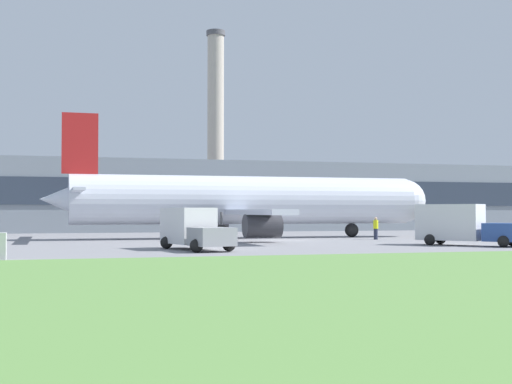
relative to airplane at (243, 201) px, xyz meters
name	(u,v)px	position (x,y,z in m)	size (l,w,h in m)	color
ground_plane	(284,240)	(1.92, -4.32, -2.93)	(400.00, 400.00, 0.00)	gray
terminal_building	(192,191)	(0.26, 22.28, 1.38)	(89.01, 10.16, 22.21)	gray
smokestack_left	(216,127)	(10.49, 55.13, 12.53)	(2.98, 2.98, 30.69)	#B2A899
airplane	(243,201)	(0.00, 0.00, 0.00)	(31.20, 26.88, 9.40)	silver
pushback_tug	(454,228)	(17.19, -2.64, -2.15)	(3.63, 2.65, 1.75)	yellow
baggage_truck	(193,229)	(-7.05, -15.48, -1.79)	(3.41, 6.21, 2.31)	gray
fuel_truck	(462,225)	(9.86, -15.38, -1.68)	(5.42, 6.23, 2.55)	#2D4C93
ground_crew_person	(376,228)	(8.84, -5.37, -2.07)	(0.46, 0.46, 1.68)	#23283D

